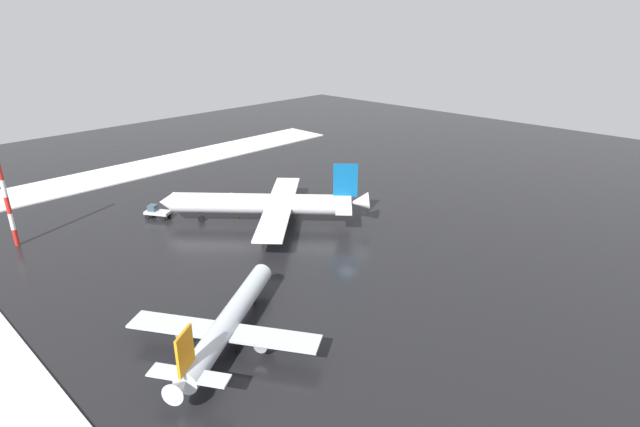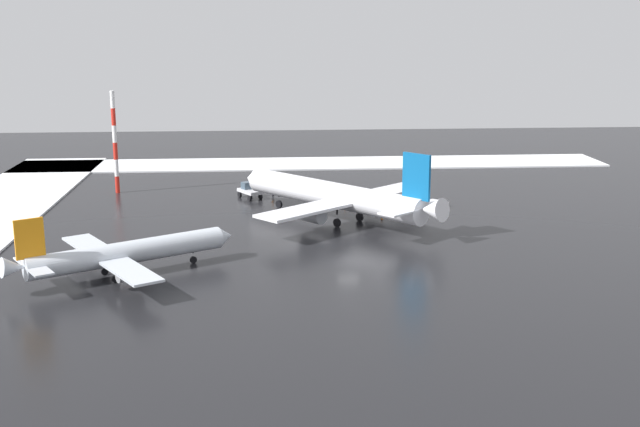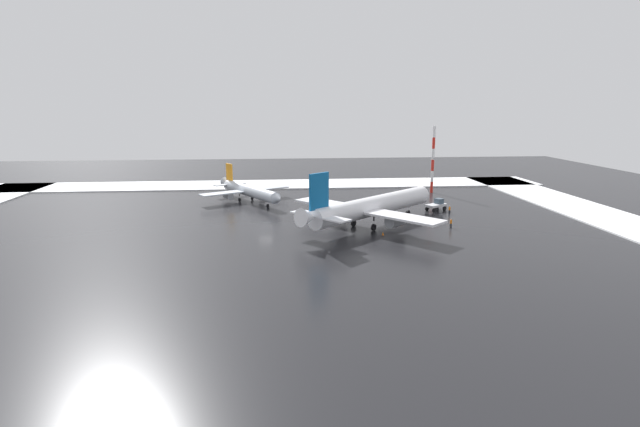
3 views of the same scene
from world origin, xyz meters
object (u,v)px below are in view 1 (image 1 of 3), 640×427
airplane_distant_tail (267,204)px  pushback_tug (156,212)px  traffic_cone_mid_line (291,211)px  antenna_mast (6,197)px  ground_crew_near_tug (232,196)px  airplane_foreground_jet (228,322)px  ground_crew_by_nose_gear (171,206)px  traffic_cone_near_nose (239,215)px

airplane_distant_tail → pushback_tug: airplane_distant_tail is taller
traffic_cone_mid_line → airplane_distant_tail: bearing=-83.0°
antenna_mast → ground_crew_near_tug: bearing=77.7°
pushback_tug → traffic_cone_mid_line: pushback_tug is taller
airplane_foreground_jet → ground_crew_by_nose_gear: 44.89m
ground_crew_near_tug → airplane_foreground_jet: bearing=65.2°
pushback_tug → traffic_cone_near_nose: pushback_tug is taller
ground_crew_by_nose_gear → traffic_cone_near_nose: (11.77, 7.13, -0.70)m
airplane_distant_tail → ground_crew_by_nose_gear: (-17.93, -8.73, -2.74)m
airplane_distant_tail → ground_crew_near_tug: (-14.16, 2.69, -2.74)m
airplane_distant_tail → ground_crew_near_tug: 14.67m
ground_crew_by_nose_gear → ground_crew_near_tug: same height
traffic_cone_mid_line → traffic_cone_near_nose: bearing=-123.2°
pushback_tug → ground_crew_by_nose_gear: size_ratio=2.97×
traffic_cone_near_nose → traffic_cone_mid_line: same height
ground_crew_near_tug → traffic_cone_mid_line: ground_crew_near_tug is taller
ground_crew_by_nose_gear → pushback_tug: bearing=-112.4°
ground_crew_by_nose_gear → traffic_cone_near_nose: bearing=-11.9°
antenna_mast → pushback_tug: bearing=75.2°
ground_crew_by_nose_gear → traffic_cone_mid_line: 22.98m
airplane_distant_tail → ground_crew_near_tug: airplane_distant_tail is taller
pushback_tug → traffic_cone_near_nose: bearing=-163.6°
traffic_cone_near_nose → traffic_cone_mid_line: (5.35, 8.18, 0.00)m
airplane_foreground_jet → ground_crew_near_tug: (-37.69, 28.55, -1.64)m
airplane_foreground_jet → ground_crew_near_tug: bearing=21.9°
ground_crew_by_nose_gear → antenna_mast: bearing=-142.6°
ground_crew_near_tug → antenna_mast: antenna_mast is taller
airplane_foreground_jet → antenna_mast: 46.89m
ground_crew_near_tug → airplane_distant_tail: bearing=91.5°
airplane_foreground_jet → traffic_cone_near_nose: 38.41m
airplane_foreground_jet → airplane_distant_tail: bearing=11.3°
ground_crew_near_tug → pushback_tug: bearing=3.6°
antenna_mast → traffic_cone_near_nose: 37.31m
airplane_distant_tail → antenna_mast: antenna_mast is taller
ground_crew_by_nose_gear → ground_crew_near_tug: (3.78, 11.43, 0.00)m
airplane_distant_tail → traffic_cone_mid_line: airplane_distant_tail is taller
traffic_cone_mid_line → ground_crew_by_nose_gear: bearing=-138.2°
airplane_foreground_jet → ground_crew_near_tug: 47.31m
airplane_distant_tail → ground_crew_by_nose_gear: size_ratio=17.99×
airplane_distant_tail → airplane_foreground_jet: airplane_distant_tail is taller
airplane_foreground_jet → pushback_tug: 42.20m
airplane_distant_tail → traffic_cone_near_nose: 7.23m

